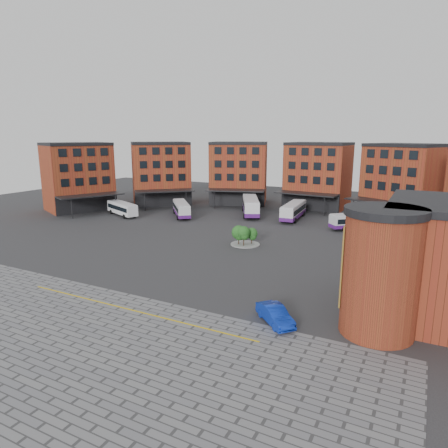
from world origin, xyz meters
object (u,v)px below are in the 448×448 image
at_px(bus_f, 393,234).
at_px(blue_car, 275,315).
at_px(bus_e, 358,221).
at_px(tree_island, 244,234).
at_px(bus_c, 251,206).
at_px(bus_b, 181,209).
at_px(bus_d, 293,211).
at_px(bus_a, 122,208).

bearing_deg(bus_f, blue_car, -32.38).
bearing_deg(bus_e, tree_island, -78.45).
xyz_separation_m(tree_island, bus_c, (-8.44, 21.91, 0.23)).
xyz_separation_m(bus_b, bus_d, (21.08, 7.62, 0.14)).
bearing_deg(blue_car, bus_a, 97.81).
bearing_deg(bus_a, bus_e, -54.10).
height_order(bus_b, bus_c, bus_c).
distance_m(bus_c, blue_car, 48.73).
bearing_deg(tree_island, bus_c, 111.06).
distance_m(tree_island, bus_c, 23.48).
relative_size(bus_d, bus_f, 1.03).
bearing_deg(bus_e, bus_b, -125.18).
height_order(bus_c, bus_d, bus_c).
bearing_deg(bus_f, tree_island, -82.95).
distance_m(tree_island, bus_e, 22.98).
bearing_deg(bus_d, blue_car, -78.41).
height_order(bus_b, bus_f, bus_f).
relative_size(bus_c, bus_d, 1.10).
xyz_separation_m(bus_b, bus_c, (11.89, 7.79, 0.34)).
bearing_deg(bus_d, bus_e, -17.66).
xyz_separation_m(bus_a, bus_f, (51.28, 1.15, 0.03)).
bearing_deg(blue_car, bus_d, 58.35).
xyz_separation_m(bus_c, bus_d, (9.19, -0.17, -0.20)).
bearing_deg(blue_car, bus_e, 42.15).
xyz_separation_m(bus_a, bus_b, (11.16, 4.99, -0.05)).
distance_m(tree_island, bus_a, 32.78).
height_order(tree_island, bus_f, tree_island).
distance_m(bus_b, bus_f, 40.30).
relative_size(bus_b, blue_car, 1.99).
bearing_deg(bus_c, bus_f, -48.78).
bearing_deg(bus_f, bus_e, -162.97).
bearing_deg(blue_car, tree_island, 73.39).
bearing_deg(bus_f, bus_c, -132.79).
height_order(bus_a, bus_e, bus_e).
bearing_deg(bus_a, bus_d, -44.77).
bearing_deg(bus_a, blue_car, -101.00).
relative_size(bus_b, bus_f, 0.86).
bearing_deg(bus_c, bus_e, -34.79).
distance_m(bus_e, bus_f, 10.59).
height_order(bus_c, bus_f, bus_c).
relative_size(bus_e, bus_f, 0.81).
height_order(bus_e, bus_f, bus_f).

